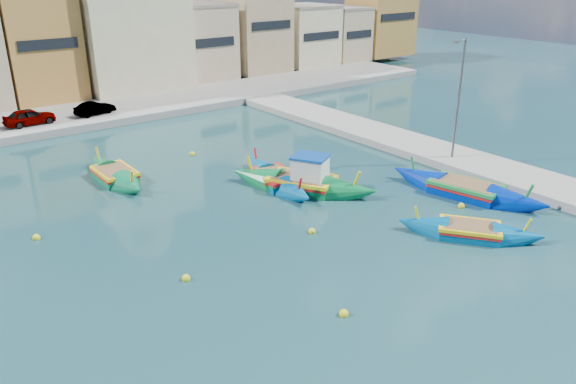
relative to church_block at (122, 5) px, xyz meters
name	(u,v)px	position (x,y,z in m)	size (l,w,h in m)	color
ground	(301,293)	(-10.00, -40.00, -8.41)	(160.00, 160.00, 0.00)	#14393E
east_quay	(542,185)	(8.00, -40.00, -8.16)	(4.00, 70.00, 0.50)	gray
north_quay	(54,120)	(-10.00, -8.00, -8.11)	(80.00, 8.00, 0.60)	gray
north_townhouses	(95,45)	(-3.32, -0.64, -3.41)	(83.20, 7.87, 10.19)	tan
church_block	(122,5)	(0.00, 0.00, 0.00)	(10.00, 10.00, 19.10)	beige
quay_street_lamp	(458,99)	(7.44, -34.00, -4.07)	(1.18, 0.16, 8.00)	#595B60
luzzu_blue_cabin	(302,183)	(-3.06, -31.53, -8.01)	(6.51, 9.11, 3.26)	#0B783C
luzzu_cyan_mid	(276,180)	(-3.67, -29.84, -8.15)	(3.36, 8.44, 2.43)	#005C9C
luzzu_green	(115,176)	(-11.00, -23.36, -8.15)	(2.05, 7.61, 2.39)	#0B7747
luzzu_blue_south	(465,191)	(3.73, -37.82, -8.12)	(4.13, 9.73, 2.74)	#0027AA
luzzu_cyan_south	(469,232)	(-0.48, -41.09, -8.17)	(5.59, 6.72, 2.19)	#005C98
mooring_buoys	(254,227)	(-8.17, -34.03, -8.33)	(19.49, 20.50, 0.36)	#FAF31A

